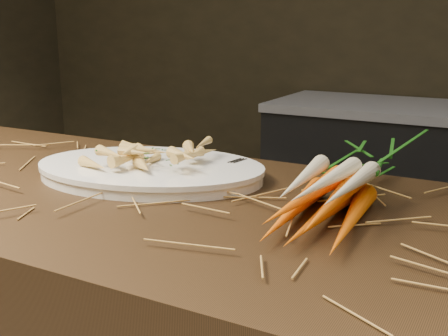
% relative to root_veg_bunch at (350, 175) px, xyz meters
% --- Properties ---
extents(straw_bedding, '(1.40, 0.60, 0.02)m').
position_rel_root_veg_bunch_xyz_m(straw_bedding, '(-0.25, -0.13, -0.04)').
color(straw_bedding, '#A6772D').
rests_on(straw_bedding, main_counter).
extents(root_veg_bunch, '(0.18, 0.55, 0.10)m').
position_rel_root_veg_bunch_xyz_m(root_veg_bunch, '(0.00, 0.00, 0.00)').
color(root_veg_bunch, '#E74700').
rests_on(root_veg_bunch, main_counter).
extents(serving_platter, '(0.54, 0.43, 0.03)m').
position_rel_root_veg_bunch_xyz_m(serving_platter, '(-0.41, -0.05, -0.04)').
color(serving_platter, white).
rests_on(serving_platter, main_counter).
extents(roasted_veg_heap, '(0.27, 0.22, 0.05)m').
position_rel_root_veg_bunch_xyz_m(roasted_veg_heap, '(-0.41, -0.05, 0.00)').
color(roasted_veg_heap, '#B08A44').
rests_on(roasted_veg_heap, serving_platter).
extents(serving_fork, '(0.05, 0.18, 0.00)m').
position_rel_root_veg_bunch_xyz_m(serving_fork, '(-0.24, -0.03, -0.02)').
color(serving_fork, silver).
rests_on(serving_fork, serving_platter).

